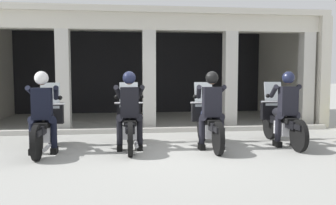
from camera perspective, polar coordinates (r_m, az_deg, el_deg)
The scene contains 11 objects.
ground_plane at distance 10.28m, azimuth -1.84°, elevation -3.94°, with size 80.00×80.00×0.00m, color #999993.
station_building at distance 12.27m, azimuth -3.92°, elevation 7.28°, with size 10.20×4.99×3.30m.
kerb_strip at distance 9.38m, azimuth -2.81°, elevation -4.41°, with size 9.70×0.24×0.12m, color #B7B5AD.
motorcycle_far_left at distance 7.50m, azimuth -18.90°, elevation -3.55°, with size 0.62×2.04×1.35m.
police_officer_far_left at distance 7.17m, azimuth -19.46°, elevation -0.41°, with size 0.63×0.61×1.58m.
motorcycle_center_left at distance 7.46m, azimuth -6.20°, elevation -3.37°, with size 0.62×2.04×1.35m.
police_officer_center_left at distance 7.12m, azimuth -6.20°, elevation -0.20°, with size 0.63×0.61×1.58m.
motorcycle_center_right at distance 7.56m, azimuth 6.43°, elevation -3.27°, with size 0.62×2.04×1.35m.
police_officer_center_right at distance 7.24m, azimuth 6.97°, elevation -0.13°, with size 0.63×0.61×1.58m.
motorcycle_far_right at distance 8.17m, azimuth 17.62°, elevation -2.86°, with size 0.62×2.04×1.35m.
police_officer_far_right at distance 7.87m, azimuth 18.56°, elevation 0.04°, with size 0.63×0.61×1.58m.
Camera 1 is at (-0.94, -7.12, 1.54)m, focal length 38.09 mm.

